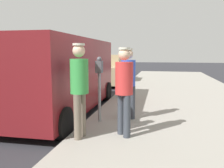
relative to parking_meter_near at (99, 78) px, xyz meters
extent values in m
plane|color=#2D2D33|center=(-1.35, -0.12, -1.18)|extent=(80.00, 80.00, 0.00)
cube|color=#9E998E|center=(2.15, -0.12, -1.11)|extent=(5.00, 32.00, 0.15)
cylinder|color=gray|center=(0.00, 0.00, -0.46)|extent=(0.07, 0.07, 1.15)
cube|color=#4C4C51|center=(0.00, 0.00, 0.26)|extent=(0.14, 0.18, 0.28)
sphere|color=#47474C|center=(0.00, 0.00, 0.43)|extent=(0.12, 0.12, 0.12)
cylinder|color=#726656|center=(-0.10, -1.21, -0.60)|extent=(0.14, 0.14, 0.86)
cylinder|color=#726656|center=(-0.08, -0.99, -0.60)|extent=(0.14, 0.14, 0.86)
cylinder|color=green|center=(-0.09, -1.10, 0.15)|extent=(0.34, 0.34, 0.64)
sphere|color=beige|center=(-0.09, -1.10, 0.61)|extent=(0.23, 0.23, 0.23)
cylinder|color=silver|center=(-0.09, -1.10, 0.73)|extent=(0.22, 0.22, 0.04)
cylinder|color=#383D47|center=(0.78, -0.92, -0.62)|extent=(0.14, 0.14, 0.82)
cylinder|color=#383D47|center=(0.64, -0.75, -0.62)|extent=(0.14, 0.14, 0.82)
cylinder|color=red|center=(0.71, -0.84, 0.10)|extent=(0.34, 0.34, 0.62)
sphere|color=beige|center=(0.71, -0.84, 0.55)|extent=(0.22, 0.22, 0.22)
cylinder|color=silver|center=(0.71, -0.84, 0.66)|extent=(0.21, 0.21, 0.04)
cylinder|color=#383D47|center=(0.73, 0.38, -0.62)|extent=(0.14, 0.14, 0.82)
cylinder|color=#383D47|center=(0.53, 0.28, -0.62)|extent=(0.14, 0.14, 0.82)
cylinder|color=blue|center=(0.63, 0.33, 0.10)|extent=(0.34, 0.34, 0.62)
sphere|color=beige|center=(0.63, 0.33, 0.55)|extent=(0.22, 0.22, 0.22)
cylinder|color=silver|center=(0.63, 0.33, 0.66)|extent=(0.21, 0.21, 0.04)
cube|color=maroon|center=(-1.50, 1.14, -0.01)|extent=(2.05, 5.22, 1.96)
cube|color=black|center=(-1.48, -1.31, 0.38)|extent=(1.84, 0.10, 0.88)
cylinder|color=black|center=(-0.53, -0.90, -0.84)|extent=(0.23, 0.68, 0.68)
cylinder|color=black|center=(-0.57, 3.20, -0.84)|extent=(0.23, 0.68, 0.68)
cylinder|color=black|center=(-2.47, 3.18, -0.84)|extent=(0.23, 0.68, 0.68)
cube|color=tan|center=(-1.64, 7.94, -0.57)|extent=(1.87, 4.42, 0.89)
cube|color=tan|center=(-1.64, 8.16, 0.17)|extent=(1.62, 2.00, 0.60)
cylinder|color=black|center=(-0.76, 6.30, -0.88)|extent=(0.23, 0.60, 0.60)
cylinder|color=black|center=(-2.48, 6.28, -0.88)|extent=(0.23, 0.60, 0.60)
cylinder|color=black|center=(-0.80, 9.60, -0.88)|extent=(0.23, 0.60, 0.60)
cylinder|color=black|center=(-2.52, 9.58, -0.88)|extent=(0.23, 0.60, 0.60)
cylinder|color=red|center=(0.10, 3.37, -0.68)|extent=(0.24, 0.24, 0.70)
sphere|color=red|center=(0.10, 3.37, -0.27)|extent=(0.20, 0.20, 0.20)
camera|label=1|loc=(1.40, -5.25, 0.58)|focal=37.97mm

